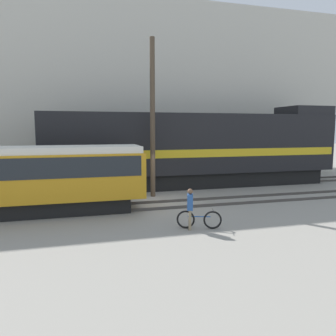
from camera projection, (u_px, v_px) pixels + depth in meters
ground_plane at (148, 203)px, 17.24m from camera, size 120.00×120.00×0.00m
track_near at (152, 205)px, 16.35m from camera, size 60.00×1.50×0.14m
track_far at (135, 188)px, 21.09m from camera, size 60.00×1.51×0.14m
building_backdrop at (120, 93)px, 26.79m from camera, size 37.28×6.00×13.53m
freight_locomotive at (197, 149)px, 21.89m from camera, size 19.56×3.04×5.44m
streetcar at (14, 177)px, 14.53m from camera, size 11.44×2.54×3.08m
bicycle at (199, 220)px, 12.74m from camera, size 1.69×0.70×0.78m
person at (190, 205)px, 12.55m from camera, size 0.32×0.41×1.61m
utility_pole_center at (153, 119)px, 18.36m from camera, size 0.28×0.28×8.86m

